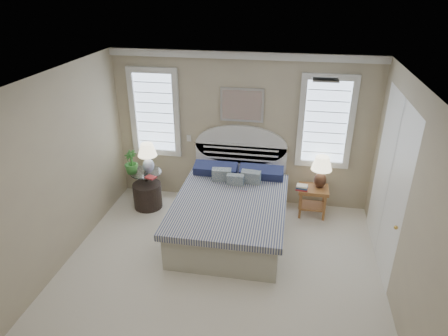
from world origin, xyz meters
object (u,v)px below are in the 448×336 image
side_table_left (147,184)px  lamp_left (148,155)px  bed (232,209)px  nightstand_right (313,195)px  floor_pot (148,195)px  lamp_right (321,168)px

side_table_left → lamp_left: bearing=9.8°
bed → nightstand_right: bed is taller
bed → side_table_left: bed is taller
bed → side_table_left: size_ratio=3.61×
bed → floor_pot: bearing=164.2°
nightstand_right → lamp_right: size_ratio=0.94×
side_table_left → lamp_right: 3.09m
bed → floor_pot: size_ratio=4.53×
floor_pot → lamp_left: lamp_left is taller
lamp_right → side_table_left: bearing=-176.9°
bed → side_table_left: bearing=160.3°
nightstand_right → lamp_left: lamp_left is taller
bed → nightstand_right: (1.30, 0.69, 0.00)m
nightstand_right → lamp_right: bearing=33.3°
floor_pot → lamp_right: 3.08m
side_table_left → nightstand_right: side_table_left is taller
side_table_left → lamp_right: bearing=3.1°
bed → nightstand_right: size_ratio=4.29×
nightstand_right → floor_pot: 2.91m
bed → lamp_right: bearing=28.4°
bed → lamp_right: 1.66m
nightstand_right → lamp_right: 0.50m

